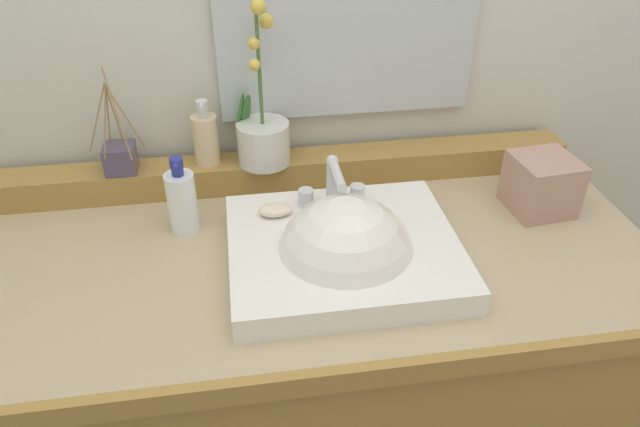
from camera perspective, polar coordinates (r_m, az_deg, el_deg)
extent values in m
cube|color=#A27B3C|center=(1.53, -1.14, -16.90)|extent=(1.41, 0.63, 0.82)
cube|color=tan|center=(1.23, -1.37, -4.08)|extent=(1.43, 0.66, 0.04)
cube|color=#A27B3C|center=(0.99, 1.26, -15.65)|extent=(1.43, 0.02, 0.04)
cube|color=#A27B3C|center=(1.42, -2.85, 4.24)|extent=(1.35, 0.09, 0.07)
cube|color=white|center=(1.17, 2.25, -3.57)|extent=(0.44, 0.39, 0.05)
sphere|color=white|center=(1.16, 2.41, -4.72)|extent=(0.27, 0.27, 0.27)
cylinder|color=silver|center=(1.24, 1.15, 3.02)|extent=(0.02, 0.02, 0.10)
cylinder|color=silver|center=(1.17, 1.64, 3.77)|extent=(0.02, 0.11, 0.02)
sphere|color=silver|center=(1.21, 1.18, 5.05)|extent=(0.03, 0.03, 0.03)
cylinder|color=silver|center=(1.25, -1.35, 1.56)|extent=(0.03, 0.03, 0.04)
cylinder|color=silver|center=(1.26, 3.60, 1.97)|extent=(0.03, 0.03, 0.04)
ellipsoid|color=beige|center=(1.22, -4.29, 0.34)|extent=(0.07, 0.04, 0.02)
cylinder|color=silver|center=(1.37, -5.43, 6.76)|extent=(0.12, 0.12, 0.10)
cylinder|color=tan|center=(1.35, -5.53, 8.36)|extent=(0.11, 0.11, 0.01)
cylinder|color=#476B38|center=(1.30, -5.86, 13.76)|extent=(0.01, 0.01, 0.26)
ellipsoid|color=#387033|center=(1.37, -7.09, 9.61)|extent=(0.04, 0.04, 0.09)
ellipsoid|color=#387033|center=(1.36, -7.67, 9.43)|extent=(0.04, 0.04, 0.11)
sphere|color=gold|center=(1.27, -6.31, 13.99)|extent=(0.02, 0.02, 0.02)
sphere|color=gold|center=(1.28, -6.34, 15.91)|extent=(0.03, 0.03, 0.03)
sphere|color=gold|center=(1.29, -5.20, 17.91)|extent=(0.03, 0.03, 0.03)
sphere|color=gold|center=(1.24, -5.94, 19.12)|extent=(0.03, 0.03, 0.03)
cylinder|color=beige|center=(1.38, -10.89, 6.95)|extent=(0.06, 0.06, 0.11)
cylinder|color=silver|center=(1.35, -11.18, 9.45)|extent=(0.02, 0.02, 0.02)
cylinder|color=silver|center=(1.34, -11.27, 10.19)|extent=(0.03, 0.03, 0.02)
cylinder|color=silver|center=(1.33, -11.30, 10.07)|extent=(0.01, 0.03, 0.01)
cube|color=#4E435B|center=(1.40, -18.59, 5.04)|extent=(0.07, 0.07, 0.06)
cylinder|color=#9E7A4C|center=(1.36, -18.16, 8.83)|extent=(0.06, 0.01, 0.15)
cylinder|color=#9E7A4C|center=(1.37, -19.03, 8.73)|extent=(0.01, 0.03, 0.15)
cylinder|color=#9E7A4C|center=(1.38, -19.66, 8.64)|extent=(0.03, 0.04, 0.14)
cylinder|color=#9E7A4C|center=(1.37, -20.61, 8.55)|extent=(0.06, 0.00, 0.16)
cylinder|color=#9E7A4C|center=(1.35, -19.93, 8.17)|extent=(0.03, 0.04, 0.15)
cylinder|color=#9E7A4C|center=(1.33, -18.89, 8.96)|extent=(0.04, 0.05, 0.19)
cylinder|color=white|center=(1.27, -13.08, 1.06)|extent=(0.06, 0.06, 0.13)
cylinder|color=navy|center=(1.23, -13.52, 3.98)|extent=(0.02, 0.02, 0.02)
cylinder|color=navy|center=(1.23, -13.63, 4.75)|extent=(0.03, 0.03, 0.02)
cylinder|color=navy|center=(1.21, -13.69, 4.53)|extent=(0.01, 0.03, 0.01)
cube|color=tan|center=(1.40, 20.48, 2.66)|extent=(0.14, 0.14, 0.12)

